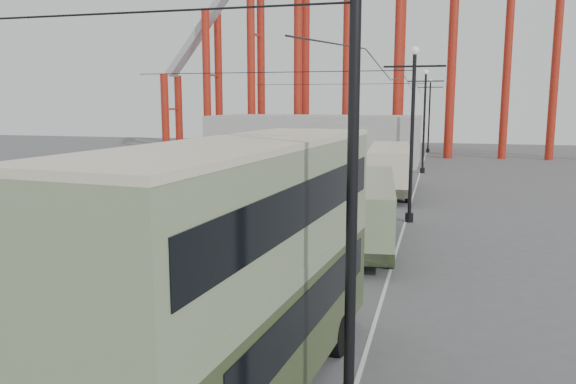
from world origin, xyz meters
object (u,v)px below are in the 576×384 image
(lamp_post_near, at_px, (355,17))
(double_decker_bus, at_px, (246,261))
(single_decker_cream, at_px, (389,167))
(pedestrian, at_px, (215,260))
(single_decker_green, at_px, (366,208))

(lamp_post_near, xyz_separation_m, double_decker_bus, (-2.34, 1.04, -4.67))
(double_decker_bus, height_order, single_decker_cream, double_decker_bus)
(pedestrian, bearing_deg, lamp_post_near, 100.09)
(single_decker_green, bearing_deg, single_decker_cream, 85.09)
(lamp_post_near, bearing_deg, pedestrian, 125.79)
(lamp_post_near, distance_m, single_decker_green, 16.76)
(lamp_post_near, height_order, double_decker_bus, lamp_post_near)
(lamp_post_near, bearing_deg, single_decker_cream, 93.63)
(single_decker_green, relative_size, single_decker_cream, 0.99)
(single_decker_green, bearing_deg, double_decker_bus, -98.33)
(lamp_post_near, relative_size, single_decker_green, 0.99)
(lamp_post_near, height_order, single_decker_green, lamp_post_near)
(single_decker_green, height_order, single_decker_cream, single_decker_cream)
(lamp_post_near, xyz_separation_m, pedestrian, (-6.28, 8.71, -7.06))
(single_decker_cream, bearing_deg, double_decker_bus, -95.15)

